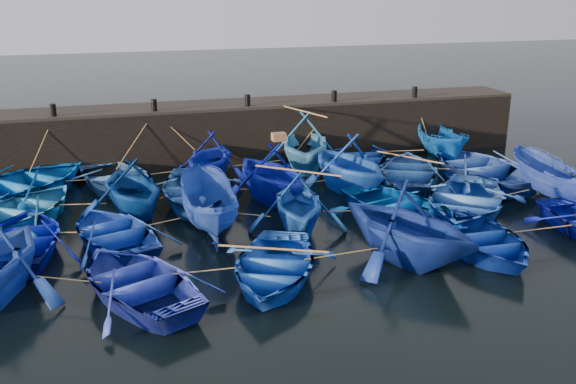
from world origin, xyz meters
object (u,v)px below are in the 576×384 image
object	(u,v)px
boat_13	(24,238)
boat_0	(25,183)
wooden_crate	(279,137)
boat_8	(196,191)

from	to	relation	value
boat_13	boat_0	bearing A→B (deg)	-84.26
boat_13	wooden_crate	world-z (taller)	wooden_crate
boat_0	boat_8	world-z (taller)	boat_0
boat_8	boat_13	distance (m)	6.26
boat_8	wooden_crate	size ratio (longest dim) A/B	11.06
boat_0	wooden_crate	bearing A→B (deg)	-152.23
boat_8	boat_13	size ratio (longest dim) A/B	1.15
boat_13	boat_8	bearing A→B (deg)	-152.32
boat_0	boat_13	size ratio (longest dim) A/B	1.22
boat_13	wooden_crate	distance (m)	9.22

